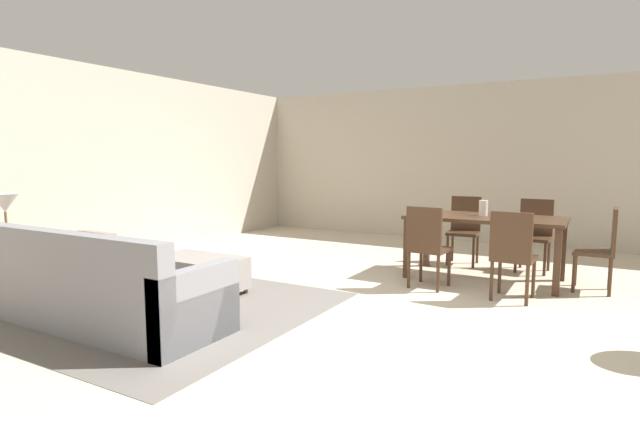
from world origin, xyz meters
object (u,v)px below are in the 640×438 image
(dining_table, at_px, (485,224))
(table_lamp, at_px, (5,205))
(vase_centerpiece, at_px, (483,208))
(ottoman_table, at_px, (198,273))
(dining_chair_head_east, at_px, (603,245))
(side_table, at_px, (9,258))
(dining_chair_near_right, at_px, (512,251))
(dining_chair_far_left, at_px, (464,226))
(couch, at_px, (100,292))
(dining_chair_far_right, at_px, (535,231))
(dining_chair_near_left, at_px, (427,243))

(dining_table, bearing_deg, table_lamp, -139.79)
(vase_centerpiece, bearing_deg, ottoman_table, -138.10)
(dining_chair_head_east, bearing_deg, side_table, -146.91)
(dining_chair_near_right, xyz_separation_m, dining_chair_far_left, (-0.88, 1.64, 0.00))
(couch, height_order, vase_centerpiece, vase_centerpiece)
(dining_chair_far_right, xyz_separation_m, dining_chair_head_east, (0.77, -0.77, 0.00))
(ottoman_table, distance_m, dining_table, 3.35)
(dining_table, height_order, dining_chair_near_left, dining_chair_near_left)
(vase_centerpiece, bearing_deg, dining_table, -48.12)
(side_table, relative_size, dining_chair_near_left, 0.62)
(dining_chair_near_left, xyz_separation_m, dining_chair_head_east, (1.69, 0.81, 0.00))
(dining_chair_near_left, xyz_separation_m, vase_centerpiece, (0.42, 0.81, 0.33))
(table_lamp, height_order, dining_table, table_lamp)
(dining_chair_far_left, xyz_separation_m, dining_chair_far_right, (0.90, -0.01, 0.00))
(ottoman_table, distance_m, dining_chair_near_left, 2.51)
(dining_chair_near_right, relative_size, dining_chair_head_east, 1.00)
(dining_chair_far_right, bearing_deg, side_table, -136.81)
(couch, relative_size, table_lamp, 4.34)
(side_table, xyz_separation_m, dining_chair_far_left, (3.52, 4.16, 0.07))
(side_table, height_order, dining_chair_near_left, dining_chair_near_left)
(side_table, distance_m, vase_centerpiece, 5.19)
(dining_chair_far_left, height_order, dining_chair_far_right, same)
(side_table, height_order, vase_centerpiece, vase_centerpiece)
(dining_chair_head_east, bearing_deg, dining_chair_near_right, -132.27)
(couch, xyz_separation_m, ottoman_table, (0.01, 1.19, -0.07))
(side_table, xyz_separation_m, dining_chair_head_east, (5.18, 3.38, 0.07))
(dining_chair_near_right, relative_size, dining_chair_far_right, 1.00)
(dining_chair_head_east, bearing_deg, dining_table, -178.33)
(dining_table, bearing_deg, couch, -126.77)
(couch, relative_size, dining_chair_far_left, 2.47)
(couch, height_order, dining_chair_near_right, dining_chair_near_right)
(dining_chair_far_right, distance_m, vase_centerpiece, 0.97)
(dining_chair_near_right, height_order, dining_chair_far_left, same)
(table_lamp, relative_size, dining_chair_far_left, 0.57)
(dining_chair_head_east, bearing_deg, table_lamp, -146.91)
(dining_table, height_order, dining_chair_head_east, dining_chair_head_east)
(side_table, bearing_deg, ottoman_table, 38.78)
(dining_chair_near_left, distance_m, dining_chair_near_right, 0.90)
(dining_chair_near_left, distance_m, dining_chair_far_right, 1.82)
(table_lamp, height_order, vase_centerpiece, table_lamp)
(dining_table, bearing_deg, vase_centerpiece, 131.88)
(dining_chair_head_east, bearing_deg, dining_chair_far_left, 154.94)
(dining_chair_near_right, distance_m, dining_chair_far_right, 1.63)
(dining_chair_head_east, bearing_deg, vase_centerpiece, 179.89)
(dining_chair_near_left, distance_m, vase_centerpiece, 0.97)
(table_lamp, height_order, dining_chair_far_left, table_lamp)
(couch, bearing_deg, vase_centerpiece, 53.91)
(ottoman_table, bearing_deg, couch, -90.43)
(side_table, xyz_separation_m, dining_chair_near_left, (3.50, 2.57, 0.07))
(dining_chair_far_right, relative_size, vase_centerpiece, 4.94)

